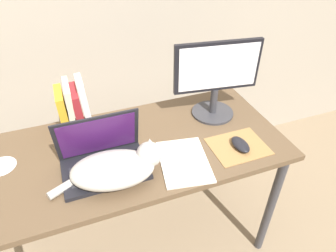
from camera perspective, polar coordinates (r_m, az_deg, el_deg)
The scene contains 9 objects.
desk at distance 1.42m, azimuth -5.55°, elevation -6.43°, with size 1.33×0.63×0.75m.
laptop at distance 1.25m, azimuth -12.26°, elevation -6.14°, with size 0.34×0.22×0.23m.
cat at distance 1.19m, azimuth -9.62°, elevation -7.79°, with size 0.46×0.25×0.13m.
external_monitor at distance 1.46m, azimuth 9.18°, elevation 9.14°, with size 0.41×0.21×0.39m.
mousepad at distance 1.39m, azimuth 13.22°, elevation -3.77°, with size 0.25×0.20×0.00m.
computer_mouse at distance 1.37m, azimuth 13.63°, elevation -3.43°, with size 0.06×0.11×0.03m.
book_row at distance 1.46m, azimuth -17.57°, elevation 3.27°, with size 0.14×0.17×0.26m.
notepad at distance 1.28m, azimuth 3.07°, elevation -6.72°, with size 0.24×0.31×0.01m.
cd_disc at distance 1.44m, azimuth -29.19°, elevation -6.72°, with size 0.12×0.12×0.00m.
Camera 1 is at (-0.23, -0.69, 1.64)m, focal length 32.00 mm.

